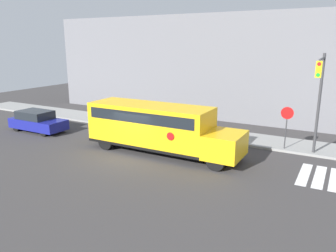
{
  "coord_description": "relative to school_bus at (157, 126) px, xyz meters",
  "views": [
    {
      "loc": [
        10.64,
        -14.86,
        6.44
      ],
      "look_at": [
        1.42,
        1.86,
        1.58
      ],
      "focal_mm": 35.0,
      "sensor_mm": 36.0,
      "label": 1
    }
  ],
  "objects": [
    {
      "name": "traffic_light",
      "position": [
        8.38,
        3.2,
        2.21
      ],
      "size": [
        0.28,
        2.94,
        5.9
      ],
      "color": "#38383A",
      "rests_on": "ground"
    },
    {
      "name": "building_backdrop",
      "position": [
        -0.92,
        11.64,
        2.76
      ],
      "size": [
        32.0,
        4.0,
        8.82
      ],
      "color": "slate",
      "rests_on": "ground"
    },
    {
      "name": "school_bus",
      "position": [
        0.0,
        0.0,
        0.0
      ],
      "size": [
        9.47,
        2.57,
        2.88
      ],
      "color": "yellow",
      "rests_on": "ground"
    },
    {
      "name": "ground_plane",
      "position": [
        -0.92,
        -1.36,
        -1.65
      ],
      "size": [
        60.0,
        60.0,
        0.0
      ],
      "primitive_type": "plane",
      "color": "#3A3838"
    },
    {
      "name": "stop_sign",
      "position": [
        6.73,
        3.98,
        0.19
      ],
      "size": [
        0.74,
        0.1,
        2.75
      ],
      "color": "#38383A",
      "rests_on": "ground"
    },
    {
      "name": "parked_car",
      "position": [
        -10.35,
        -0.09,
        -0.89
      ],
      "size": [
        4.44,
        1.85,
        1.54
      ],
      "color": "navy",
      "rests_on": "ground"
    },
    {
      "name": "sidewalk_strip",
      "position": [
        -0.92,
        5.14,
        -1.58
      ],
      "size": [
        44.0,
        3.0,
        0.15
      ],
      "color": "gray",
      "rests_on": "ground"
    },
    {
      "name": "crosswalk_stripes",
      "position": [
        9.71,
        0.64,
        -1.65
      ],
      "size": [
        3.3,
        3.2,
        0.01
      ],
      "color": "white",
      "rests_on": "ground"
    }
  ]
}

